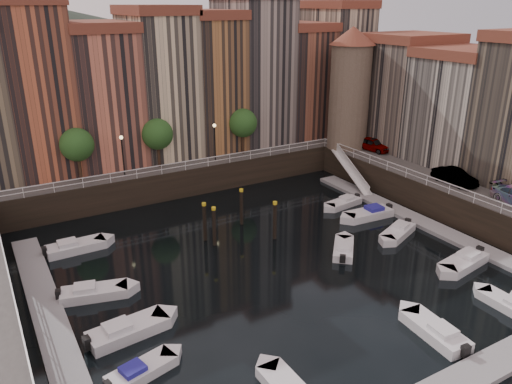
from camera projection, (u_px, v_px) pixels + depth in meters
ground at (266, 261)px, 39.66m from camera, size 200.00×200.00×0.00m
quay_far at (154, 159)px, 60.12m from camera, size 80.00×20.00×3.00m
quay_right at (511, 189)px, 50.66m from camera, size 20.00×36.00×3.00m
dock_left at (53, 328)px, 31.18m from camera, size 2.00×28.00×0.35m
dock_right at (420, 221)px, 46.40m from camera, size 2.00×28.00×0.35m
mountains at (47, 50)px, 126.47m from camera, size 145.00×100.00×18.00m
far_terrace at (184, 81)px, 56.29m from camera, size 48.70×10.30×17.50m
right_terrace at (465, 102)px, 51.76m from camera, size 9.30×24.30×14.00m
corner_tower at (350, 87)px, 57.13m from camera, size 5.20×5.20×13.80m
promenade_trees at (164, 133)px, 51.38m from camera, size 21.20×3.20×5.20m
street_lamps at (171, 142)px, 50.98m from camera, size 10.36×0.36×4.18m
railings at (236, 197)px, 42.25m from camera, size 36.08×34.04×0.52m
gangway at (351, 170)px, 55.08m from camera, size 2.78×8.32×3.73m
mooring_pilings at (234, 219)px, 43.17m from camera, size 5.69×4.49×3.78m
boat_left_1 at (140, 371)px, 27.34m from camera, size 4.26×2.43×0.95m
boat_left_2 at (127, 331)px, 30.59m from camera, size 5.32×2.45×1.20m
boat_left_3 at (93, 292)px, 34.68m from camera, size 4.89×2.81×1.10m
boat_left_4 at (74, 247)px, 41.08m from camera, size 4.94×1.86×1.13m
boat_right_1 at (464, 262)px, 38.74m from camera, size 5.05×2.49×1.13m
boat_right_2 at (398, 232)px, 43.87m from camera, size 4.60×3.12×1.04m
boat_right_3 at (369, 214)px, 47.51m from camera, size 5.09×2.14×1.15m
boat_right_4 at (344, 203)px, 50.28m from camera, size 4.36×2.11×0.98m
boat_near_2 at (436, 332)px, 30.54m from camera, size 2.13×4.92×1.11m
boat_near_3 at (509, 305)px, 33.31m from camera, size 1.57×4.20×0.96m
car_a at (373, 145)px, 57.73m from camera, size 2.45×4.62×1.50m
car_b at (454, 177)px, 47.15m from camera, size 1.59×4.47×1.47m
boat_extra_109 at (343, 249)px, 40.84m from camera, size 3.83×4.03×0.98m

